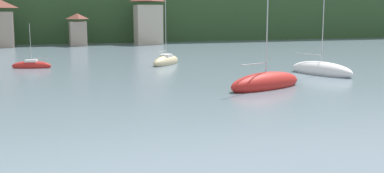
# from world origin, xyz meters

# --- Properties ---
(shore_building_westcentral) EXTENTS (4.81, 4.82, 8.66)m
(shore_building_westcentral) POSITION_xyz_m (-13.67, 120.01, 4.20)
(shore_building_westcentral) COLOR gray
(shore_building_westcentral) RESTS_ON ground_plane
(shore_building_central) EXTENTS (3.17, 4.95, 6.07)m
(shore_building_central) POSITION_xyz_m (0.00, 120.07, 2.94)
(shore_building_central) COLOR gray
(shore_building_central) RESTS_ON ground_plane
(shore_building_eastcentral) EXTENTS (5.25, 4.86, 10.02)m
(shore_building_eastcentral) POSITION_xyz_m (13.67, 120.03, 4.86)
(shore_building_eastcentral) COLOR #BCB29E
(shore_building_eastcentral) RESTS_ON ground_plane
(sailboat_far_3) EXTENTS (4.32, 7.73, 10.13)m
(sailboat_far_3) POSITION_xyz_m (19.94, 69.11, 0.42)
(sailboat_far_3) COLOR white
(sailboat_far_3) RESTS_ON ground_plane
(sailboat_far_5) EXTENTS (8.06, 4.84, 11.42)m
(sailboat_far_5) POSITION_xyz_m (10.55, 62.92, 0.44)
(sailboat_far_5) COLOR red
(sailboat_far_5) RESTS_ON ground_plane
(sailboat_far_6) EXTENTS (5.17, 5.64, 8.74)m
(sailboat_far_6) POSITION_xyz_m (7.36, 82.99, 0.39)
(sailboat_far_6) COLOR #CCBC8E
(sailboat_far_6) RESTS_ON ground_plane
(sailboat_far_8) EXTENTS (4.56, 2.31, 5.33)m
(sailboat_far_8) POSITION_xyz_m (-8.10, 84.18, 0.28)
(sailboat_far_8) COLOR red
(sailboat_far_8) RESTS_ON ground_plane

